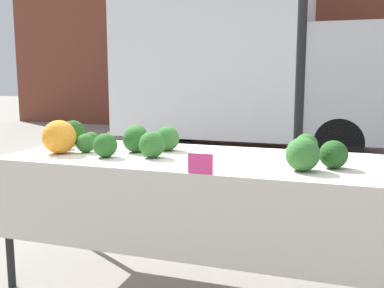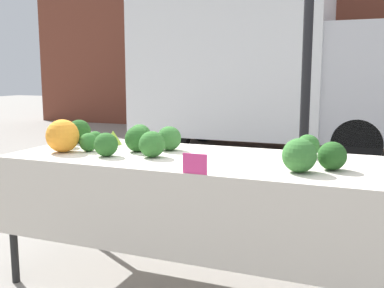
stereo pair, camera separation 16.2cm
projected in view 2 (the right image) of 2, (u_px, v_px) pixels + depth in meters
The scene contains 19 objects.
ground_plane at pixel (192, 284), 2.98m from camera, with size 40.00×40.00×0.00m, color gray.
tent_pole at pixel (306, 80), 3.30m from camera, with size 0.07×0.07×2.66m.
parked_truck at pixel (261, 68), 7.77m from camera, with size 4.53×2.09×2.81m.
market_table at pixel (188, 173), 2.79m from camera, with size 2.33×0.94×0.86m.
orange_cauliflower at pixel (63, 136), 2.98m from camera, with size 0.22×0.22×0.22m.
romanesco_head at pixel (113, 137), 3.32m from camera, with size 0.13×0.13×0.10m.
broccoli_head_0 at pixel (308, 146), 2.80m from camera, with size 0.15×0.15×0.15m.
broccoli_head_1 at pixel (169, 138), 3.06m from camera, with size 0.17×0.17×0.17m.
broccoli_head_2 at pixel (140, 135), 3.23m from camera, with size 0.16×0.16×0.16m.
broccoli_head_3 at pixel (332, 156), 2.43m from camera, with size 0.16×0.16×0.16m.
broccoli_head_4 at pixel (95, 139), 3.18m from camera, with size 0.12×0.12×0.12m.
broccoli_head_5 at pixel (106, 145), 2.83m from camera, with size 0.15×0.15×0.15m.
broccoli_head_6 at pixel (79, 131), 3.39m from camera, with size 0.18×0.18×0.18m.
broccoli_head_7 at pixel (152, 144), 2.80m from camera, with size 0.17×0.17×0.17m.
broccoli_head_8 at pixel (88, 142), 3.02m from camera, with size 0.13×0.13×0.13m.
broccoli_head_9 at pixel (138, 139), 3.01m from camera, with size 0.17×0.17×0.17m.
broccoli_head_10 at pixel (299, 155), 2.37m from camera, with size 0.18×0.18×0.18m.
broccoli_head_11 at pixel (66, 138), 3.18m from camera, with size 0.13×0.13×0.13m.
price_sign at pixel (195, 164), 2.34m from camera, with size 0.14×0.01×0.11m.
Camera 2 is at (1.04, -2.59, 1.38)m, focal length 42.00 mm.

